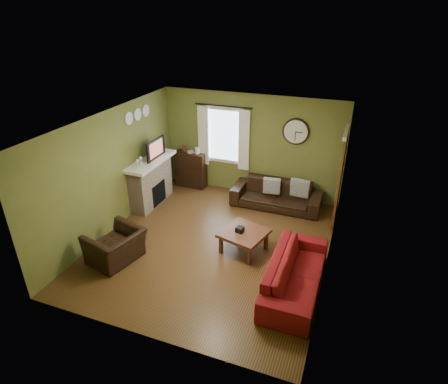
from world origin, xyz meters
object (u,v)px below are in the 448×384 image
(sofa_brown, at_px, (276,195))
(armchair, at_px, (116,246))
(sofa_red, at_px, (296,273))
(bookshelf, at_px, (191,169))
(coffee_table, at_px, (244,241))

(sofa_brown, xyz_separation_m, armchair, (-2.39, -3.23, 0.00))
(sofa_brown, relative_size, sofa_red, 0.99)
(bookshelf, bearing_deg, sofa_brown, -7.58)
(sofa_red, xyz_separation_m, armchair, (-3.41, -0.41, 0.00))
(sofa_brown, relative_size, coffee_table, 2.62)
(sofa_brown, bearing_deg, sofa_red, -70.19)
(sofa_red, height_order, coffee_table, sofa_red)
(armchair, bearing_deg, sofa_red, 110.88)
(sofa_red, distance_m, coffee_table, 1.41)
(bookshelf, height_order, coffee_table, bookshelf)
(bookshelf, distance_m, coffee_table, 3.31)
(armchair, relative_size, coffee_table, 1.19)
(sofa_red, bearing_deg, sofa_brown, 19.81)
(sofa_brown, relative_size, armchair, 2.20)
(armchair, distance_m, coffee_table, 2.51)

